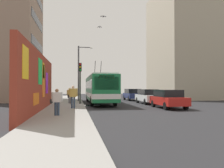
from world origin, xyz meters
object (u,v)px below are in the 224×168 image
object	(u,v)px
pedestrian_midblock	(70,94)
pedestrian_at_curb	(73,95)
parked_car_white	(148,96)
parked_car_navy	(133,94)
parked_car_red	(168,98)
pedestrian_near_wall	(57,100)
city_bus	(99,88)
street_lamp	(80,69)
traffic_light	(80,76)

from	to	relation	value
pedestrian_midblock	pedestrian_at_curb	world-z (taller)	pedestrian_at_curb
parked_car_white	parked_car_navy	world-z (taller)	same
parked_car_red	pedestrian_near_wall	bearing A→B (deg)	117.02
city_bus	street_lamp	bearing A→B (deg)	40.11
city_bus	pedestrian_near_wall	xyz separation A→B (m)	(-11.05, 3.69, -0.67)
parked_car_white	traffic_light	xyz separation A→B (m)	(-0.91, 7.35, 2.07)
pedestrian_near_wall	street_lamp	distance (m)	13.90
pedestrian_midblock	pedestrian_at_curb	bearing A→B (deg)	-176.34
pedestrian_at_curb	street_lamp	bearing A→B (deg)	-4.68
traffic_light	city_bus	bearing A→B (deg)	-45.65
pedestrian_midblock	pedestrian_near_wall	world-z (taller)	pedestrian_midblock
city_bus	traffic_light	size ratio (longest dim) A/B	2.85
parked_car_navy	pedestrian_midblock	xyz separation A→B (m)	(-6.27, 8.37, 0.22)
traffic_light	street_lamp	size ratio (longest dim) A/B	0.62
city_bus	parked_car_red	distance (m)	8.38
parked_car_navy	traffic_light	xyz separation A→B (m)	(-7.40, 7.35, 2.07)
pedestrian_midblock	street_lamp	bearing A→B (deg)	-18.07
street_lamp	parked_car_red	bearing A→B (deg)	-140.99
pedestrian_midblock	traffic_light	bearing A→B (deg)	-137.87
pedestrian_near_wall	street_lamp	bearing A→B (deg)	-6.91
parked_car_navy	street_lamp	distance (m)	8.40
pedestrian_midblock	traffic_light	world-z (taller)	traffic_light
parked_car_navy	street_lamp	world-z (taller)	street_lamp
parked_car_navy	pedestrian_midblock	world-z (taller)	pedestrian_midblock
pedestrian_midblock	pedestrian_at_curb	distance (m)	5.74
parked_car_white	pedestrian_near_wall	xyz separation A→B (m)	(-9.86, 8.89, 0.21)
parked_car_white	pedestrian_near_wall	distance (m)	13.28
parked_car_red	pedestrian_near_wall	world-z (taller)	pedestrian_near_wall
parked_car_white	pedestrian_at_curb	distance (m)	9.72
pedestrian_at_curb	street_lamp	xyz separation A→B (m)	(9.14, -0.75, 2.74)
parked_car_red	parked_car_navy	world-z (taller)	same
pedestrian_near_wall	traffic_light	bearing A→B (deg)	-9.79
parked_car_white	street_lamp	size ratio (longest dim) A/B	0.67
parked_car_red	pedestrian_near_wall	size ratio (longest dim) A/B	2.73
parked_car_navy	traffic_light	distance (m)	10.63
city_bus	parked_car_red	world-z (taller)	city_bus
street_lamp	city_bus	bearing A→B (deg)	-139.89
pedestrian_midblock	pedestrian_near_wall	bearing A→B (deg)	177.04
pedestrian_at_curb	traffic_light	distance (m)	4.94
pedestrian_near_wall	traffic_light	size ratio (longest dim) A/B	0.38
pedestrian_near_wall	street_lamp	xyz separation A→B (m)	(13.50, -1.64, 2.91)
city_bus	street_lamp	xyz separation A→B (m)	(2.44, 2.06, 2.24)
city_bus	pedestrian_midblock	size ratio (longest dim) A/B	7.44
parked_car_red	street_lamp	xyz separation A→B (m)	(8.96, 7.26, 3.12)
city_bus	parked_car_white	xyz separation A→B (m)	(-1.19, -5.20, -0.88)
street_lamp	traffic_light	bearing A→B (deg)	178.85
parked_car_navy	street_lamp	bearing A→B (deg)	111.47
parked_car_red	parked_car_navy	xyz separation A→B (m)	(11.82, -0.00, 0.00)
pedestrian_near_wall	pedestrian_midblock	bearing A→B (deg)	-2.96
parked_car_red	parked_car_white	world-z (taller)	same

